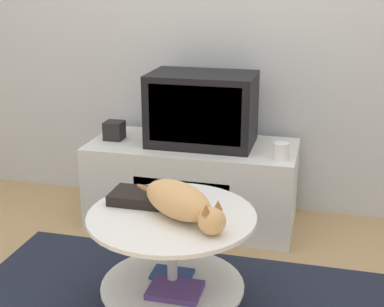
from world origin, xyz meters
The scene contains 8 objects.
wall_back centered at (0.00, 1.29, 1.30)m, with size 8.00×0.05×2.60m.
tv_stand centered at (-0.15, 0.93, 0.25)m, with size 1.22×0.55×0.50m.
tv centered at (-0.09, 0.95, 0.71)m, with size 0.61×0.39×0.42m.
speaker centered at (-0.63, 0.91, 0.55)m, with size 0.11×0.11×0.11m.
mug centered at (0.38, 0.77, 0.54)m, with size 0.08×0.08×0.09m.
coffee_table centered at (0.01, -0.03, 0.32)m, with size 0.71×0.71×0.47m.
dvd_box centered at (-0.17, 0.06, 0.51)m, with size 0.24×0.17×0.05m.
cat centered at (0.05, -0.05, 0.56)m, with size 0.49×0.39×0.14m.
Camera 1 is at (0.59, -1.98, 1.43)m, focal length 50.00 mm.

